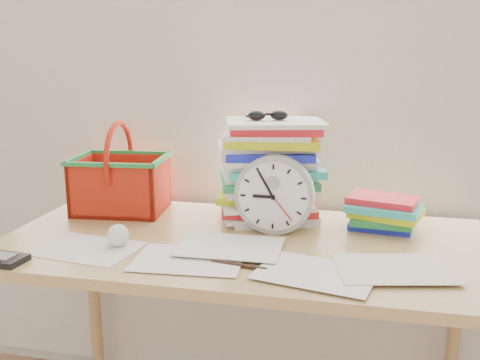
% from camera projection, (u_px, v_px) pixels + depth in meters
% --- Properties ---
extents(curtain, '(2.40, 0.01, 2.50)m').
position_uv_depth(curtain, '(268.00, 45.00, 1.77)').
color(curtain, silver).
rests_on(curtain, room_shell).
extents(desk, '(1.40, 0.70, 0.75)m').
position_uv_depth(desk, '(244.00, 264.00, 1.55)').
color(desk, tan).
rests_on(desk, ground).
extents(paper_stack, '(0.38, 0.33, 0.32)m').
position_uv_depth(paper_stack, '(270.00, 170.00, 1.70)').
color(paper_stack, white).
rests_on(paper_stack, desk).
extents(clock, '(0.23, 0.05, 0.23)m').
position_uv_depth(clock, '(274.00, 195.00, 1.57)').
color(clock, '#A1A2A2').
rests_on(clock, desk).
extents(sunglasses, '(0.18, 0.16, 0.04)m').
position_uv_depth(sunglasses, '(268.00, 115.00, 1.65)').
color(sunglasses, black).
rests_on(sunglasses, paper_stack).
extents(book_stack, '(0.27, 0.22, 0.10)m').
position_uv_depth(book_stack, '(386.00, 213.00, 1.62)').
color(book_stack, white).
rests_on(book_stack, desk).
extents(basket, '(0.32, 0.26, 0.30)m').
position_uv_depth(basket, '(120.00, 168.00, 1.79)').
color(basket, red).
rests_on(basket, desk).
extents(crumpled_ball, '(0.06, 0.06, 0.06)m').
position_uv_depth(crumpled_ball, '(118.00, 235.00, 1.48)').
color(crumpled_ball, white).
rests_on(crumpled_ball, desk).
extents(pen, '(0.15, 0.04, 0.01)m').
position_uv_depth(pen, '(239.00, 265.00, 1.34)').
color(pen, black).
rests_on(pen, desk).
extents(scattered_papers, '(1.26, 0.42, 0.02)m').
position_uv_depth(scattered_papers, '(244.00, 238.00, 1.53)').
color(scattered_papers, white).
rests_on(scattered_papers, desk).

